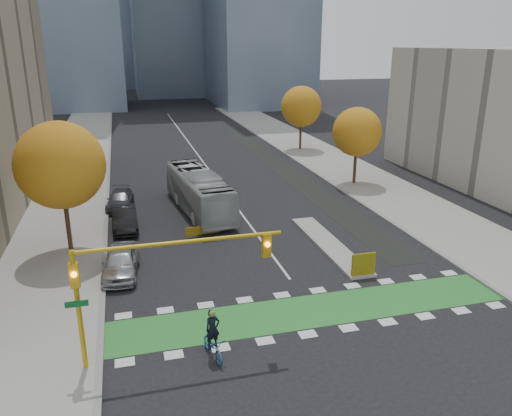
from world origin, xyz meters
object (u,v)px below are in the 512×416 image
tree_west (60,165)px  hazard_board (363,264)px  cyclist (213,342)px  parked_car_a (121,262)px  parked_car_c (120,200)px  tree_east_far (301,107)px  tree_east_near (357,132)px  traffic_signal_west (145,271)px  parked_car_b (124,218)px  bus (199,191)px

tree_west → hazard_board: bearing=-26.0°
cyclist → parked_car_a: 9.73m
hazard_board → parked_car_c: hazard_board is taller
cyclist → tree_east_far: bearing=53.0°
tree_east_near → cyclist: bearing=-127.2°
traffic_signal_west → parked_car_b: traffic_signal_west is taller
traffic_signal_west → tree_east_far: bearing=62.1°
tree_east_near → tree_east_far: size_ratio=0.92×
traffic_signal_west → tree_east_near: bearing=48.5°
tree_east_near → parked_car_c: 21.40m
hazard_board → parked_car_b: size_ratio=0.30×
hazard_board → tree_east_far: (8.50, 33.80, 4.44)m
tree_east_far → parked_car_a: bearing=-125.7°
cyclist → parked_car_b: cyclist is taller
tree_east_near → hazard_board: bearing=-114.2°
cyclist → parked_car_c: (-3.53, 21.50, -0.07)m
tree_east_near → cyclist: 29.11m
tree_east_far → cyclist: size_ratio=3.48×
tree_west → parked_car_b: (3.33, 3.54, -4.84)m
hazard_board → parked_car_a: bearing=163.4°
bus → parked_car_b: bearing=-162.1°
hazard_board → parked_car_a: parked_car_a is taller
tree_west → parked_car_c: tree_west is taller
bus → parked_car_a: size_ratio=2.45×
tree_east_near → cyclist: tree_east_near is taller
cyclist → parked_car_b: bearing=88.8°
parked_car_a → hazard_board: bearing=-10.6°
bus → tree_west: bearing=-152.4°
tree_east_far → parked_car_c: bearing=-140.8°
hazard_board → parked_car_a: (-13.00, 3.87, -0.01)m
tree_west → tree_east_near: tree_west is taller
traffic_signal_west → cyclist: size_ratio=3.88×
parked_car_b → parked_car_c: (-0.26, 5.00, -0.12)m
hazard_board → parked_car_c: (-12.94, 16.34, -0.14)m
traffic_signal_west → parked_car_c: traffic_signal_west is taller
tree_west → parked_car_a: tree_west is taller
tree_east_far → bus: size_ratio=0.67×
parked_car_c → tree_west: bearing=-102.6°
cyclist → bus: bearing=70.4°
parked_car_a → parked_car_b: (0.33, 7.47, -0.01)m
cyclist → parked_car_c: cyclist is taller
hazard_board → tree_west: bearing=154.0°
hazard_board → tree_east_far: 35.13m
tree_east_near → tree_east_far: tree_east_far is taller
traffic_signal_west → bus: bearing=75.2°
traffic_signal_west → parked_car_a: traffic_signal_west is taller
tree_west → bus: tree_west is taller
parked_car_b → bus: bearing=23.0°
parked_car_b → parked_car_a: bearing=-94.0°
tree_west → tree_east_far: tree_west is taller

